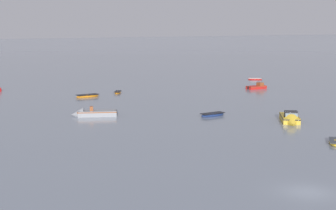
{
  "coord_description": "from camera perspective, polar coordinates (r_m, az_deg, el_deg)",
  "views": [
    {
      "loc": [
        -28.18,
        -33.4,
        13.79
      ],
      "look_at": [
        7.2,
        42.16,
        0.74
      ],
      "focal_mm": 57.75,
      "sensor_mm": 36.0,
      "label": 1
    }
  ],
  "objects": [
    {
      "name": "ground_plane",
      "position": [
        45.82,
        14.53,
        -8.92
      ],
      "size": [
        800.0,
        800.0,
        0.0
      ],
      "primitive_type": "plane",
      "color": "gray"
    },
    {
      "name": "motorboat_moored_1",
      "position": [
        112.51,
        9.6,
        1.87
      ],
      "size": [
        5.01,
        2.08,
        1.85
      ],
      "rotation": [
        0.0,
        0.0,
        0.08
      ],
      "color": "red",
      "rests_on": "ground"
    },
    {
      "name": "rowboat_moored_0",
      "position": [
        64.23,
        17.21,
        -3.77
      ],
      "size": [
        3.32,
        3.66,
        0.58
      ],
      "rotation": [
        0.0,
        0.0,
        4.03
      ],
      "color": "gold",
      "rests_on": "ground"
    },
    {
      "name": "rowboat_moored_2",
      "position": [
        79.28,
        4.73,
        -1.03
      ],
      "size": [
        4.17,
        1.96,
        0.63
      ],
      "rotation": [
        0.0,
        0.0,
        0.15
      ],
      "color": "navy",
      "rests_on": "ground"
    },
    {
      "name": "rowboat_moored_4",
      "position": [
        129.26,
        9.17,
        2.71
      ],
      "size": [
        3.35,
        2.81,
        0.52
      ],
      "rotation": [
        0.0,
        0.0,
        5.68
      ],
      "color": "red",
      "rests_on": "ground"
    },
    {
      "name": "rowboat_moored_5",
      "position": [
        99.65,
        -8.5,
        0.94
      ],
      "size": [
        4.55,
        2.06,
        0.69
      ],
      "rotation": [
        0.0,
        0.0,
        0.13
      ],
      "color": "orange",
      "rests_on": "ground"
    },
    {
      "name": "rowboat_moored_6",
      "position": [
        104.44,
        -5.33,
        1.34
      ],
      "size": [
        2.52,
        3.38,
        0.51
      ],
      "rotation": [
        0.0,
        0.0,
        4.22
      ],
      "color": "orange",
      "rests_on": "ground"
    },
    {
      "name": "motorboat_moored_5",
      "position": [
        75.76,
        12.8,
        -1.54
      ],
      "size": [
        5.24,
        6.69,
        2.46
      ],
      "rotation": [
        0.0,
        0.0,
        4.17
      ],
      "color": "gold",
      "rests_on": "ground"
    },
    {
      "name": "motorboat_moored_6",
      "position": [
        79.65,
        -8.17,
        -0.95
      ],
      "size": [
        6.92,
        4.17,
        2.25
      ],
      "rotation": [
        0.0,
        0.0,
        2.83
      ],
      "color": "gray",
      "rests_on": "ground"
    }
  ]
}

